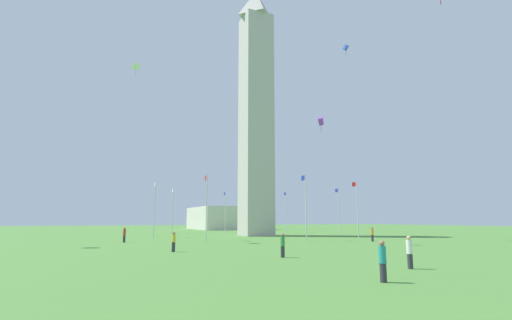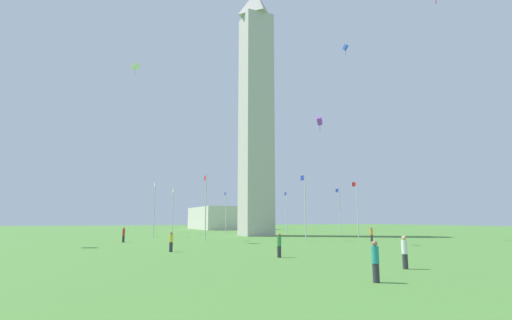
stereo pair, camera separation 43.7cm
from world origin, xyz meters
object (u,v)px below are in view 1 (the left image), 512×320
person_orange_shirt (372,234)px  kite_purple_box (321,121)px  flagpole_w (339,209)px  person_teal_shirt (383,261)px  flagpole_n (225,210)px  flagpole_sw (357,206)px  kite_white_diamond (136,67)px  person_green_shirt (283,245)px  person_red_shirt (124,235)px  obelisk_monument (256,107)px  flagpole_e (155,206)px  person_yellow_shirt (174,242)px  flagpole_se (206,204)px  kite_blue_box (346,48)px  distant_building (224,218)px  flagpole_nw (286,210)px  flagpole_ne (173,209)px  flagpole_s (306,204)px  person_white_shirt (410,252)px

person_orange_shirt → kite_purple_box: (-2.10, 8.30, 12.99)m
flagpole_w → person_teal_shirt: 55.18m
person_teal_shirt → flagpole_n: bearing=-11.9°
flagpole_sw → kite_white_diamond: 37.35m
person_green_shirt → kite_purple_box: 20.44m
flagpole_n → person_red_shirt: (-28.28, 21.64, -3.77)m
obelisk_monument → flagpole_e: (0.06, 16.72, -17.57)m
person_yellow_shirt → flagpole_e: bearing=38.5°
person_teal_shirt → kite_white_diamond: kite_white_diamond is taller
flagpole_se → person_green_shirt: bearing=178.6°
person_orange_shirt → kite_blue_box: bearing=-25.2°
kite_blue_box → person_green_shirt: bearing=133.2°
kite_purple_box → distant_building: (68.11, -10.51, -10.81)m
flagpole_n → flagpole_w: (-16.72, -16.72, 0.00)m
obelisk_monument → flagpole_n: bearing=0.0°
flagpole_nw → person_teal_shirt: 63.29m
person_orange_shirt → flagpole_sw: bearing=-40.6°
flagpole_ne → person_yellow_shirt: (-38.87, 6.90, -3.83)m
flagpole_s → person_yellow_shirt: 21.72m
flagpole_ne → flagpole_sw: same height
flagpole_s → kite_purple_box: size_ratio=4.77×
flagpole_w → person_yellow_shirt: size_ratio=5.13×
flagpole_s → flagpole_n: bearing=-0.0°
flagpole_nw → kite_white_diamond: kite_white_diamond is taller
person_white_shirt → distant_building: 89.70m
flagpole_e → person_green_shirt: size_ratio=5.00×
flagpole_sw → flagpole_nw: bearing=-0.0°
flagpole_w → person_orange_shirt: 23.76m
person_teal_shirt → kite_purple_box: 28.76m
person_green_shirt → person_teal_shirt: (-11.38, 0.86, 0.03)m
person_green_shirt → kite_purple_box: size_ratio=0.95×
flagpole_se → obelisk_monument: bearing=-45.1°
flagpole_sw → person_orange_shirt: bearing=151.5°
flagpole_nw → person_green_shirt: 52.66m
flagpole_s → distant_building: size_ratio=0.36×
flagpole_se → person_teal_shirt: 34.59m
flagpole_sw → person_red_shirt: size_ratio=4.78×
flagpole_n → flagpole_ne: 12.79m
obelisk_monument → flagpole_se: obelisk_monument is taller
person_white_shirt → flagpole_nw: bearing=-39.9°
flagpole_nw → person_teal_shirt: size_ratio=4.82×
person_white_shirt → kite_purple_box: kite_purple_box is taller
flagpole_ne → flagpole_s: same height
kite_purple_box → distant_building: 69.75m
flagpole_n → person_green_shirt: (-51.50, 12.40, -3.81)m
obelisk_monument → flagpole_s: size_ratio=5.22×
obelisk_monument → flagpole_w: 24.25m
flagpole_e → kite_white_diamond: bearing=157.9°
flagpole_se → person_green_shirt: 23.29m
obelisk_monument → kite_white_diamond: (-11.12, 21.26, -0.24)m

